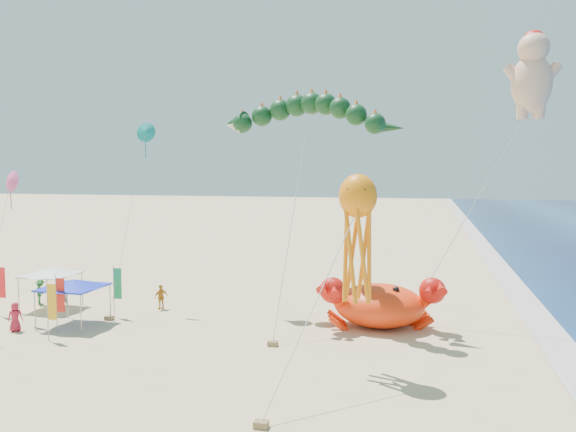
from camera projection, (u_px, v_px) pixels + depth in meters
The scene contains 11 objects.
ground at pixel (317, 347), 28.61m from camera, with size 320.00×320.00×0.00m, color #D1B784.
foam_strip at pixel (573, 366), 25.75m from camera, with size 320.00×320.00×0.00m, color silver.
crab_inflatable at pixel (379, 304), 32.12m from camera, with size 6.98×5.31×3.06m.
dragon_kite at pixel (304, 120), 33.27m from camera, with size 11.52×8.63×13.24m.
cherub_kite at pixel (532, 73), 31.14m from camera, with size 7.94×2.12×16.69m.
octopus_kite at pixel (357, 228), 24.58m from camera, with size 3.64×7.32×8.83m.
canopy_blue at pixel (73, 284), 32.38m from camera, with size 3.48×3.48×2.71m.
canopy_white at pixel (51, 272), 36.33m from camera, with size 3.26×3.26×2.71m.
feather_flags at pixel (57, 292), 32.26m from camera, with size 7.64×5.21×3.20m.
beachgoers at pixel (40, 308), 33.14m from camera, with size 9.40×11.31×1.84m.
small_kites at pixel (45, 190), 32.93m from camera, with size 7.88×12.25×12.13m.
Camera 1 is at (5.28, -27.52, 8.95)m, focal length 35.00 mm.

